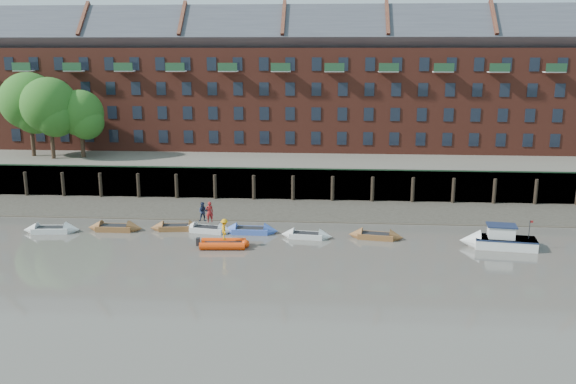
# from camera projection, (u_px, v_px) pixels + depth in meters

# --- Properties ---
(ground) EXTENTS (220.00, 220.00, 0.00)m
(ground) POSITION_uv_depth(u_px,v_px,m) (243.00, 278.00, 40.96)
(ground) COLOR #5B564E
(ground) RESTS_ON ground
(foreshore) EXTENTS (110.00, 8.00, 0.50)m
(foreshore) POSITION_uv_depth(u_px,v_px,m) (270.00, 210.00, 58.45)
(foreshore) COLOR #3D382F
(foreshore) RESTS_ON ground
(mud_band) EXTENTS (110.00, 1.60, 0.10)m
(mud_band) POSITION_uv_depth(u_px,v_px,m) (266.00, 219.00, 55.14)
(mud_band) COLOR #4C4336
(mud_band) RESTS_ON ground
(river_wall) EXTENTS (110.00, 1.23, 3.30)m
(river_wall) POSITION_uv_depth(u_px,v_px,m) (274.00, 184.00, 62.34)
(river_wall) COLOR #2D2A26
(river_wall) RESTS_ON ground
(bank_terrace) EXTENTS (110.00, 28.00, 3.20)m
(bank_terrace) POSITION_uv_depth(u_px,v_px,m) (284.00, 160.00, 75.56)
(bank_terrace) COLOR #5E594D
(bank_terrace) RESTS_ON ground
(apartment_terrace) EXTENTS (80.60, 15.56, 20.98)m
(apartment_terrace) POSITION_uv_depth(u_px,v_px,m) (285.00, 68.00, 73.97)
(apartment_terrace) COLOR brown
(apartment_terrace) RESTS_ON bank_terrace
(tree_cluster) EXTENTS (11.76, 7.74, 9.40)m
(tree_cluster) POSITION_uv_depth(u_px,v_px,m) (47.00, 105.00, 67.26)
(tree_cluster) COLOR #3A281C
(tree_cluster) RESTS_ON bank_terrace
(rowboat_0) EXTENTS (4.78, 1.82, 1.36)m
(rowboat_0) POSITION_uv_depth(u_px,v_px,m) (52.00, 230.00, 51.18)
(rowboat_0) COLOR silver
(rowboat_0) RESTS_ON ground
(rowboat_1) EXTENTS (4.69, 1.36, 1.36)m
(rowboat_1) POSITION_uv_depth(u_px,v_px,m) (115.00, 228.00, 51.71)
(rowboat_1) COLOR brown
(rowboat_1) RESTS_ON ground
(rowboat_2) EXTENTS (4.51, 1.82, 1.27)m
(rowboat_2) POSITION_uv_depth(u_px,v_px,m) (176.00, 227.00, 51.88)
(rowboat_2) COLOR brown
(rowboat_2) RESTS_ON ground
(rowboat_3) EXTENTS (4.58, 2.04, 1.28)m
(rowboat_3) POSITION_uv_depth(u_px,v_px,m) (208.00, 229.00, 51.32)
(rowboat_3) COLOR silver
(rowboat_3) RESTS_ON ground
(rowboat_4) EXTENTS (4.68, 1.36, 1.36)m
(rowboat_4) POSITION_uv_depth(u_px,v_px,m) (250.00, 230.00, 50.95)
(rowboat_4) COLOR #4061C2
(rowboat_4) RESTS_ON ground
(rowboat_5) EXTENTS (4.32, 1.68, 1.22)m
(rowboat_5) POSITION_uv_depth(u_px,v_px,m) (307.00, 235.00, 49.69)
(rowboat_5) COLOR silver
(rowboat_5) RESTS_ON ground
(rowboat_6) EXTENTS (4.60, 1.97, 1.29)m
(rowboat_6) POSITION_uv_depth(u_px,v_px,m) (376.00, 236.00, 49.51)
(rowboat_6) COLOR brown
(rowboat_6) RESTS_ON ground
(rib_tender) EXTENTS (3.87, 2.03, 0.66)m
(rib_tender) POSITION_uv_depth(u_px,v_px,m) (225.00, 244.00, 47.32)
(rib_tender) COLOR #E53C08
(rib_tender) RESTS_ON ground
(motor_launch) EXTENTS (5.91, 2.60, 2.36)m
(motor_launch) POSITION_uv_depth(u_px,v_px,m) (493.00, 240.00, 47.26)
(motor_launch) COLOR silver
(motor_launch) RESTS_ON ground
(person_rower_a) EXTENTS (0.77, 0.65, 1.78)m
(person_rower_a) POSITION_uv_depth(u_px,v_px,m) (210.00, 212.00, 50.95)
(person_rower_a) COLOR maroon
(person_rower_a) RESTS_ON rowboat_3
(person_rower_b) EXTENTS (0.88, 0.73, 1.65)m
(person_rower_b) POSITION_uv_depth(u_px,v_px,m) (203.00, 212.00, 51.25)
(person_rower_b) COLOR #19233F
(person_rower_b) RESTS_ON rowboat_3
(person_rib_crew) EXTENTS (0.82, 1.17, 1.64)m
(person_rib_crew) POSITION_uv_depth(u_px,v_px,m) (225.00, 229.00, 47.12)
(person_rib_crew) COLOR orange
(person_rib_crew) RESTS_ON rib_tender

